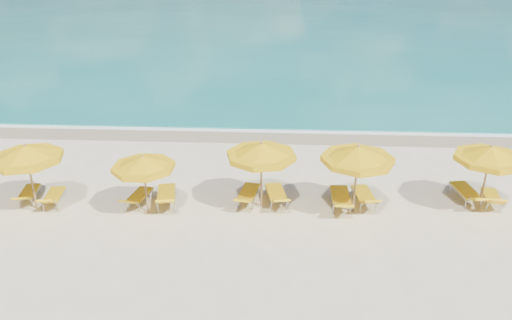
{
  "coord_description": "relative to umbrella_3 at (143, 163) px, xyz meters",
  "views": [
    {
      "loc": [
        0.95,
        -15.71,
        8.81
      ],
      "look_at": [
        0.0,
        1.5,
        1.2
      ],
      "focal_mm": 35.0,
      "sensor_mm": 36.0,
      "label": 1
    }
  ],
  "objects": [
    {
      "name": "lounger_6_right",
      "position": [
        12.3,
        1.18,
        -1.68
      ],
      "size": [
        0.77,
        1.68,
        0.74
      ],
      "rotation": [
        0.0,
        0.0,
        -0.15
      ],
      "color": "#A5A8AD",
      "rests_on": "ground"
    },
    {
      "name": "umbrella_4",
      "position": [
        3.98,
        0.67,
        0.25
      ],
      "size": [
        2.84,
        2.84,
        2.5
      ],
      "rotation": [
        0.0,
        0.0,
        -0.16
      ],
      "color": "#A17E50",
      "rests_on": "ground"
    },
    {
      "name": "umbrella_5",
      "position": [
        7.25,
        0.42,
        0.3
      ],
      "size": [
        2.67,
        2.67,
        2.56
      ],
      "rotation": [
        0.0,
        0.0,
        -0.06
      ],
      "color": "#A17E50",
      "rests_on": "ground"
    },
    {
      "name": "whitecap_far",
      "position": [
        11.72,
        24.54,
        -1.88
      ],
      "size": [
        18.0,
        0.3,
        0.05
      ],
      "primitive_type": "cube",
      "color": "white",
      "rests_on": "ground"
    },
    {
      "name": "umbrella_6",
      "position": [
        11.83,
        0.96,
        0.2
      ],
      "size": [
        2.61,
        2.61,
        2.44
      ],
      "rotation": [
        0.0,
        0.0,
        -0.09
      ],
      "color": "#A17E50",
      "rests_on": "ground"
    },
    {
      "name": "lounger_2_right",
      "position": [
        -3.54,
        0.39,
        -1.68
      ],
      "size": [
        0.78,
        1.73,
        0.7
      ],
      "rotation": [
        0.0,
        0.0,
        0.14
      ],
      "color": "#A5A8AD",
      "rests_on": "ground"
    },
    {
      "name": "wet_sand_band",
      "position": [
        3.72,
        7.94,
        -1.88
      ],
      "size": [
        120.0,
        2.6,
        0.01
      ],
      "primitive_type": "cube",
      "color": "tan",
      "rests_on": "ground"
    },
    {
      "name": "whitecap_near",
      "position": [
        -2.28,
        17.54,
        -1.88
      ],
      "size": [
        14.0,
        0.36,
        0.05
      ],
      "primitive_type": "cube",
      "color": "white",
      "rests_on": "ground"
    },
    {
      "name": "lounger_3_right",
      "position": [
        0.55,
        0.6,
        -1.64
      ],
      "size": [
        1.0,
        2.05,
        0.81
      ],
      "rotation": [
        0.0,
        0.0,
        0.19
      ],
      "color": "#A5A8AD",
      "rests_on": "ground"
    },
    {
      "name": "lounger_4_right",
      "position": [
        4.52,
        0.93,
        -1.66
      ],
      "size": [
        0.97,
        1.99,
        0.74
      ],
      "rotation": [
        0.0,
        0.0,
        0.19
      ],
      "color": "#A5A8AD",
      "rests_on": "ground"
    },
    {
      "name": "umbrella_3",
      "position": [
        0.0,
        0.0,
        0.0
      ],
      "size": [
        2.81,
        2.81,
        2.21
      ],
      "rotation": [
        0.0,
        0.0,
        0.36
      ],
      "color": "#A17E50",
      "rests_on": "ground"
    },
    {
      "name": "lounger_3_left",
      "position": [
        -0.45,
        0.56,
        -1.68
      ],
      "size": [
        0.84,
        1.77,
        0.67
      ],
      "rotation": [
        0.0,
        0.0,
        -0.18
      ],
      "color": "#A5A8AD",
      "rests_on": "ground"
    },
    {
      "name": "ocean",
      "position": [
        3.72,
        48.54,
        -1.88
      ],
      "size": [
        120.0,
        80.0,
        0.3
      ],
      "primitive_type": "cube",
      "color": "#14726B",
      "rests_on": "ground"
    },
    {
      "name": "foam_line",
      "position": [
        3.72,
        8.74,
        -1.88
      ],
      "size": [
        120.0,
        1.2,
        0.03
      ],
      "primitive_type": "cube",
      "color": "white",
      "rests_on": "ground"
    },
    {
      "name": "lounger_5_right",
      "position": [
        7.7,
        0.98,
        -1.66
      ],
      "size": [
        0.85,
        1.94,
        0.77
      ],
      "rotation": [
        0.0,
        0.0,
        0.13
      ],
      "color": "#A5A8AD",
      "rests_on": "ground"
    },
    {
      "name": "lounger_2_left",
      "position": [
        -4.56,
        0.58,
        -1.68
      ],
      "size": [
        0.82,
        1.74,
        0.67
      ],
      "rotation": [
        0.0,
        0.0,
        0.17
      ],
      "color": "#A5A8AD",
      "rests_on": "ground"
    },
    {
      "name": "ground_plane",
      "position": [
        3.72,
        0.54,
        -1.88
      ],
      "size": [
        120.0,
        120.0,
        0.0
      ],
      "primitive_type": "plane",
      "color": "beige"
    },
    {
      "name": "lounger_5_left",
      "position": [
        6.83,
        0.77,
        -1.64
      ],
      "size": [
        0.68,
        2.05,
        0.74
      ],
      "rotation": [
        0.0,
        0.0,
        -0.0
      ],
      "color": "#A5A8AD",
      "rests_on": "ground"
    },
    {
      "name": "umbrella_2",
      "position": [
        -4.04,
        0.04,
        0.24
      ],
      "size": [
        2.78,
        2.78,
        2.49
      ],
      "rotation": [
        0.0,
        0.0,
        -0.14
      ],
      "color": "#A17E50",
      "rests_on": "ground"
    },
    {
      "name": "lounger_4_left",
      "position": [
        3.5,
        0.95,
        -1.66
      ],
      "size": [
        0.88,
        1.94,
        0.67
      ],
      "rotation": [
        0.0,
        0.0,
        -0.15
      ],
      "color": "#A5A8AD",
      "rests_on": "ground"
    },
    {
      "name": "lounger_6_left",
      "position": [
        11.48,
        1.45,
        -1.65
      ],
      "size": [
        0.91,
        2.04,
        0.74
      ],
      "rotation": [
        0.0,
        0.0,
        0.14
      ],
      "color": "#A5A8AD",
      "rests_on": "ground"
    }
  ]
}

